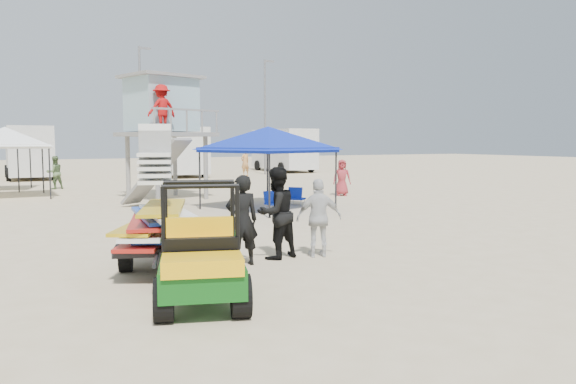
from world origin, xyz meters
name	(u,v)px	position (x,y,z in m)	size (l,w,h in m)	color
ground	(347,289)	(0.00, 0.00, 0.00)	(140.00, 140.00, 0.00)	beige
utility_cart	(200,248)	(-2.31, 0.38, 0.81)	(1.77, 2.53, 1.74)	#0C4D11
surf_trailer	(158,218)	(-2.31, 2.71, 0.96)	(2.00, 2.81, 2.35)	black
man_left	(242,220)	(-0.79, 2.41, 0.86)	(0.63, 0.41, 1.73)	black
man_mid	(276,213)	(0.06, 2.66, 0.92)	(0.90, 0.70, 1.85)	black
man_right	(319,218)	(0.91, 2.41, 0.80)	(0.94, 0.39, 1.60)	silver
lifeguard_tower	(163,109)	(1.17, 15.21, 3.63)	(3.80, 3.80, 4.88)	gray
canopy_blue	(268,131)	(3.49, 10.21, 2.71)	(4.50, 4.50, 3.26)	black
canopy_white_a	(5,130)	(-4.50, 18.78, 2.80)	(3.26, 3.26, 3.34)	black
beach_chair_b	(273,201)	(3.51, 9.90, 0.31)	(0.54, 0.58, 0.64)	#102DB4
beach_chair_c	(296,196)	(4.99, 10.98, 0.31)	(0.73, 0.87, 0.64)	#102BAF
rv_mid_left	(29,150)	(-3.00, 31.49, 1.80)	(2.65, 6.50, 3.25)	silver
rv_mid_right	(176,149)	(6.00, 29.99, 1.80)	(2.64, 7.00, 3.25)	silver
rv_far_right	(284,148)	(15.00, 31.49, 1.80)	(2.64, 6.60, 3.25)	silver
light_pole_left	(141,114)	(3.00, 27.00, 4.00)	(0.14, 0.14, 8.00)	slate
light_pole_right	(265,117)	(12.00, 28.50, 4.00)	(0.14, 0.14, 8.00)	slate
distant_beachgoers	(84,174)	(-1.38, 19.40, 0.85)	(20.28, 15.06, 1.86)	#306491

